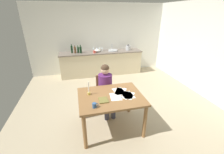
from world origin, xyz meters
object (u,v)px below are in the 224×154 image
Objects in this scene: bottle_oil at (72,49)px; wine_glass_by_kettle at (100,48)px; book_magazine at (103,100)px; teacup_on_counter at (94,52)px; dining_table at (111,100)px; person_seated at (106,86)px; stovetop_kettle at (128,48)px; wine_glass_back_left at (97,48)px; wine_glass_back_right at (93,48)px; bottle_sauce at (81,50)px; sink_unit at (113,50)px; chair_at_table at (105,91)px; candlestick at (89,91)px; bottle_vinegar at (75,50)px; coffee_mug at (95,105)px; wine_glass_near_sink at (102,48)px; bottle_wine_red at (78,50)px; mixing_bowl at (97,51)px.

bottle_oil is 1.04m from wine_glass_by_kettle.
teacup_on_counter is at bearing 85.22° from book_magazine.
person_seated is (0.03, 0.58, 0.02)m from dining_table.
person_seated is 5.43× the size of stovetop_kettle.
wine_glass_back_right is at bearing 180.00° from wine_glass_back_left.
teacup_on_counter is (0.48, -0.11, -0.08)m from bottle_sauce.
chair_at_table is at bearing -108.90° from sink_unit.
candlestick is at bearing -122.25° from stovetop_kettle.
coffee_mug is at bearing -85.89° from bottle_vinegar.
stovetop_kettle is 1.43× the size of wine_glass_back_left.
wine_glass_back_left is 1.00× the size of wine_glass_back_right.
bottle_vinegar reaches higher than wine_glass_near_sink.
coffee_mug is 3.44m from bottle_oil.
sink_unit reaches higher than stovetop_kettle.
bottle_sauce is 1.89× the size of wine_glass_back_left.
teacup_on_counter is (0.68, -0.14, -0.07)m from bottle_vinegar.
book_magazine is at bearing -141.19° from dining_table.
candlestick is 1.79× the size of wine_glass_by_kettle.
dining_table is 3.11m from bottle_vinegar.
bottle_sauce reaches higher than candlestick.
person_seated is at bearing 87.26° from dining_table.
bottle_oil reaches higher than stovetop_kettle.
bottle_vinegar reaches higher than bottle_wine_red.
coffee_mug is 0.26m from book_magazine.
wine_glass_near_sink is 1.00× the size of wine_glass_back_left.
stovetop_kettle is at bearing -1.49° from bottle_oil.
bottle_vinegar reaches higher than mixing_bowl.
dining_table is 3.21m from wine_glass_back_right.
bottle_vinegar is at bearing -28.85° from bottle_oil.
wine_glass_back_right is at bearing 180.00° from wine_glass_by_kettle.
book_magazine is at bearing -107.15° from sink_unit.
wine_glass_by_kettle reaches higher than mixing_bowl.
teacup_on_counter is at bearing -11.98° from bottle_vinegar.
wine_glass_near_sink and wine_glass_by_kettle have the same top height.
bottle_oil is at bearing 151.15° from bottle_vinegar.
person_seated reaches higher than coffee_mug.
coffee_mug is (-0.38, -0.90, 0.13)m from person_seated.
sink_unit reaches higher than wine_glass_back_right.
wine_glass_near_sink is (0.77, 3.51, 0.20)m from coffee_mug.
book_magazine is 1.33× the size of wine_glass_by_kettle.
coffee_mug is at bearing -84.09° from bottle_oil.
coffee_mug is 3.58m from wine_glass_by_kettle.
wine_glass_by_kettle is at bearing 83.03° from chair_at_table.
dining_table is 0.75m from chair_at_table.
wine_glass_back_left is at bearing 83.27° from book_magazine.
bottle_vinegar is at bearing 101.13° from dining_table.
person_seated is 7.76× the size of wine_glass_back_left.
wine_glass_near_sink reaches higher than teacup_on_counter.
bottle_oil is at bearing -174.76° from wine_glass_by_kettle.
stovetop_kettle is at bearing 1.11° from bottle_sauce.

